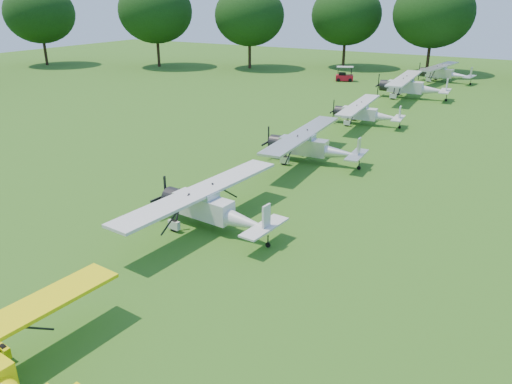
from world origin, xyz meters
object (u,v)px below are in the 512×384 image
aircraft_4 (311,145)px  aircraft_6 (411,85)px  aircraft_5 (365,112)px  aircraft_7 (444,72)px  golf_cart (344,76)px  aircraft_3 (211,206)px

aircraft_4 → aircraft_6: (0.11, 25.88, 0.16)m
aircraft_5 → aircraft_7: 27.13m
aircraft_6 → golf_cart: aircraft_6 is taller
aircraft_4 → aircraft_5: aircraft_4 is taller
aircraft_6 → golf_cart: (-10.41, 7.49, -0.78)m
aircraft_3 → aircraft_6: bearing=95.3°
aircraft_3 → golf_cart: 46.32m
aircraft_4 → aircraft_7: (1.04, 39.03, 0.05)m
aircraft_3 → aircraft_5: (-0.45, 23.69, -0.08)m
aircraft_3 → aircraft_7: (0.88, 50.78, 0.08)m
aircraft_4 → golf_cart: 34.92m
aircraft_7 → aircraft_6: bearing=-86.4°
aircraft_6 → golf_cart: bearing=140.4°
aircraft_6 → aircraft_7: (0.93, 13.15, -0.12)m
golf_cart → aircraft_4: bearing=-94.7°
aircraft_7 → golf_cart: 12.69m
golf_cart → aircraft_3: bearing=-98.8°
aircraft_5 → aircraft_6: size_ratio=0.80×
aircraft_5 → golf_cart: 23.66m
aircraft_7 → golf_cart: aircraft_7 is taller
aircraft_5 → aircraft_7: aircraft_7 is taller
aircraft_3 → golf_cart: (-10.46, 45.12, -0.59)m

